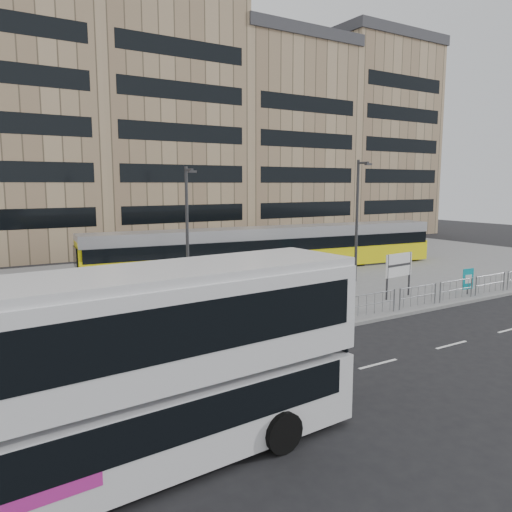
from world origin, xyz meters
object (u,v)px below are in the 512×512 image
station_sign (399,267)px  lamp_post_west (187,223)px  double_decker_bus (126,367)px  ad_panel (468,279)px  lamp_post_east (358,216)px  tram (274,249)px  pedestrian (154,295)px  traffic_light_west (145,296)px

station_sign → lamp_post_west: 11.96m
double_decker_bus → ad_panel: 22.63m
double_decker_bus → lamp_post_east: (18.81, 13.07, 1.92)m
station_sign → ad_panel: (3.91, -1.51, -0.83)m
tram → pedestrian: bearing=-142.7°
double_decker_bus → tram: (16.56, 19.11, -0.69)m
tram → traffic_light_west: tram is taller
pedestrian → lamp_post_east: 14.15m
station_sign → lamp_post_west: bearing=135.0°
ad_panel → pedestrian: 17.22m
traffic_light_west → lamp_post_west: size_ratio=0.44×
double_decker_bus → lamp_post_east: bearing=31.0°
tram → station_sign: (1.02, -10.66, 0.11)m
pedestrian → lamp_post_east: bearing=-78.5°
tram → traffic_light_west: bearing=-133.5°
double_decker_bus → ad_panel: (21.49, 6.94, -1.41)m
pedestrian → lamp_post_west: bearing=-34.5°
traffic_light_west → station_sign: bearing=-7.0°
lamp_post_west → tram: bearing=21.3°
station_sign → pedestrian: station_sign is taller
traffic_light_west → lamp_post_west: lamp_post_west is taller
traffic_light_west → lamp_post_east: 16.80m
pedestrian → traffic_light_west: size_ratio=0.60×
double_decker_bus → station_sign: size_ratio=4.65×
double_decker_bus → traffic_light_west: size_ratio=3.64×
double_decker_bus → station_sign: bearing=21.9°
double_decker_bus → tram: double_decker_bus is taller
traffic_light_west → tram: bearing=30.1°
pedestrian → lamp_post_west: (3.50, 3.88, 2.99)m
ad_panel → tram: bearing=118.1°
double_decker_bus → lamp_post_west: (8.57, 16.00, 1.66)m
double_decker_bus → ad_panel: size_ratio=7.74×
double_decker_bus → station_sign: 19.51m
pedestrian → double_decker_bus: bearing=164.8°
double_decker_bus → lamp_post_west: size_ratio=1.59×
ad_panel → lamp_post_east: bearing=119.7°
lamp_post_east → lamp_post_west: bearing=164.0°
station_sign → pedestrian: bearing=158.7°
double_decker_bus → pedestrian: size_ratio=6.09×
double_decker_bus → lamp_post_west: bearing=58.1°
tram → lamp_post_west: bearing=-152.7°
double_decker_bus → pedestrian: bearing=63.6°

